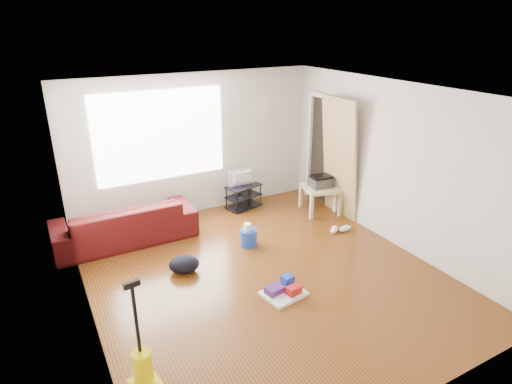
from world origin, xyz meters
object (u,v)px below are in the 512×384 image
backpack (185,272)px  vacuum (144,376)px  cleaning_tray (284,290)px  bucket (249,245)px  tv_stand (243,196)px  side_table (320,190)px  sofa (127,240)px

backpack → vacuum: vacuum is taller
cleaning_tray → bucket: bearing=81.4°
tv_stand → backpack: tv_stand is taller
backpack → side_table: bearing=31.3°
sofa → cleaning_tray: (1.44, -2.44, 0.06)m
tv_stand → vacuum: vacuum is taller
sofa → vacuum: size_ratio=1.77×
cleaning_tray → backpack: 1.47m
tv_stand → bucket: tv_stand is taller
sofa → vacuum: bearing=80.1°
side_table → bucket: (-1.75, -0.51, -0.41)m
bucket → backpack: size_ratio=0.63×
vacuum → sofa: bearing=70.6°
tv_stand → cleaning_tray: size_ratio=1.24×
sofa → bucket: sofa is taller
sofa → cleaning_tray: 2.84m
sofa → cleaning_tray: sofa is taller
tv_stand → side_table: side_table is taller
cleaning_tray → backpack: size_ratio=1.35×
bucket → cleaning_tray: bearing=-98.6°
side_table → backpack: size_ratio=1.71×
side_table → cleaning_tray: (-1.96, -1.88, -0.36)m
tv_stand → side_table: (1.15, -0.83, 0.18)m
bucket → vacuum: (-2.20, -2.11, 0.23)m
tv_stand → bucket: bearing=-128.1°
side_table → backpack: side_table is taller
sofa → bucket: size_ratio=8.16×
tv_stand → vacuum: size_ratio=0.58×
sofa → side_table: size_ratio=2.98×
sofa → backpack: sofa is taller
bucket → vacuum: vacuum is taller
sofa → side_table: 3.47m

